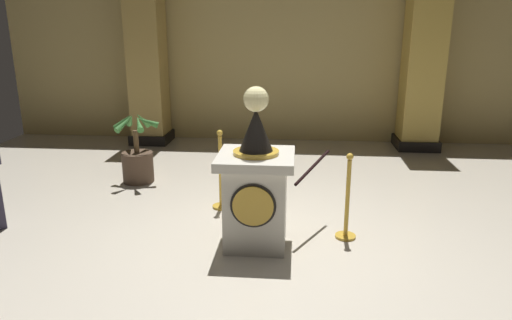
{
  "coord_description": "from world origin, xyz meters",
  "views": [
    {
      "loc": [
        0.33,
        -4.95,
        2.39
      ],
      "look_at": [
        -0.1,
        -0.13,
        0.99
      ],
      "focal_mm": 32.85,
      "sensor_mm": 36.0,
      "label": 1
    }
  ],
  "objects_px": {
    "pedestal_clock": "(256,187)",
    "stanchion_near": "(347,209)",
    "stanchion_far": "(221,181)",
    "potted_palm_left": "(137,159)"
  },
  "relations": [
    {
      "from": "pedestal_clock",
      "to": "stanchion_near",
      "type": "bearing_deg",
      "value": 13.81
    },
    {
      "from": "stanchion_near",
      "to": "stanchion_far",
      "type": "xyz_separation_m",
      "value": [
        -1.59,
        0.79,
        0.02
      ]
    },
    {
      "from": "pedestal_clock",
      "to": "stanchion_far",
      "type": "relative_size",
      "value": 1.65
    },
    {
      "from": "stanchion_far",
      "to": "potted_palm_left",
      "type": "xyz_separation_m",
      "value": [
        -1.48,
        0.97,
        -0.02
      ]
    },
    {
      "from": "stanchion_near",
      "to": "stanchion_far",
      "type": "bearing_deg",
      "value": 153.61
    },
    {
      "from": "stanchion_near",
      "to": "stanchion_far",
      "type": "height_order",
      "value": "stanchion_far"
    },
    {
      "from": "pedestal_clock",
      "to": "potted_palm_left",
      "type": "height_order",
      "value": "pedestal_clock"
    },
    {
      "from": "pedestal_clock",
      "to": "stanchion_near",
      "type": "distance_m",
      "value": 1.1
    },
    {
      "from": "pedestal_clock",
      "to": "stanchion_near",
      "type": "relative_size",
      "value": 1.74
    },
    {
      "from": "pedestal_clock",
      "to": "stanchion_far",
      "type": "distance_m",
      "value": 1.22
    }
  ]
}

